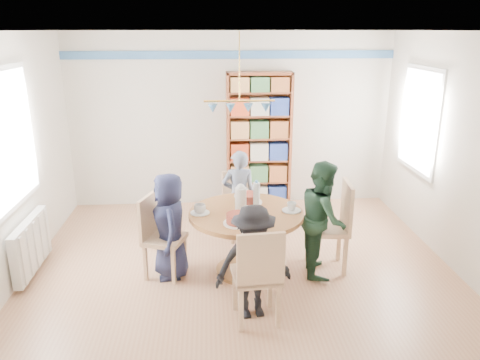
{
  "coord_description": "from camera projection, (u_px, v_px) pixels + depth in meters",
  "views": [
    {
      "loc": [
        -0.36,
        -4.74,
        2.72
      ],
      "look_at": [
        0.0,
        0.4,
        1.05
      ],
      "focal_mm": 35.0,
      "sensor_mm": 36.0,
      "label": 1
    }
  ],
  "objects": [
    {
      "name": "ground",
      "position": [
        242.0,
        278.0,
        5.36
      ],
      "size": [
        5.0,
        5.0,
        0.0
      ],
      "primitive_type": "plane",
      "color": "#A97D59"
    },
    {
      "name": "room_shell",
      "position": [
        216.0,
        122.0,
        5.66
      ],
      "size": [
        5.0,
        5.0,
        5.0
      ],
      "color": "white",
      "rests_on": "ground"
    },
    {
      "name": "radiator",
      "position": [
        31.0,
        245.0,
        5.37
      ],
      "size": [
        0.12,
        1.0,
        0.6
      ],
      "color": "silver",
      "rests_on": "ground"
    },
    {
      "name": "dining_table",
      "position": [
        246.0,
        228.0,
        5.33
      ],
      "size": [
        1.3,
        1.3,
        0.75
      ],
      "color": "brown",
      "rests_on": "ground"
    },
    {
      "name": "chair_left",
      "position": [
        158.0,
        233.0,
        5.29
      ],
      "size": [
        0.53,
        0.53,
        0.95
      ],
      "color": "#D4AC83",
      "rests_on": "ground"
    },
    {
      "name": "chair_right",
      "position": [
        335.0,
        222.0,
        5.42
      ],
      "size": [
        0.51,
        0.51,
        1.06
      ],
      "color": "#D4AC83",
      "rests_on": "ground"
    },
    {
      "name": "chair_far",
      "position": [
        239.0,
        201.0,
        6.33
      ],
      "size": [
        0.48,
        0.48,
        0.9
      ],
      "color": "#D4AC83",
      "rests_on": "ground"
    },
    {
      "name": "chair_near",
      "position": [
        258.0,
        273.0,
        4.37
      ],
      "size": [
        0.48,
        0.48,
        1.0
      ],
      "color": "#D4AC83",
      "rests_on": "ground"
    },
    {
      "name": "person_left",
      "position": [
        170.0,
        226.0,
        5.24
      ],
      "size": [
        0.5,
        0.66,
        1.23
      ],
      "primitive_type": "imported",
      "rotation": [
        0.0,
        0.0,
        -1.38
      ],
      "color": "#171A33",
      "rests_on": "ground"
    },
    {
      "name": "person_right",
      "position": [
        323.0,
        218.0,
        5.31
      ],
      "size": [
        0.58,
        0.71,
        1.34
      ],
      "primitive_type": "imported",
      "rotation": [
        0.0,
        0.0,
        1.45
      ],
      "color": "#193322",
      "rests_on": "ground"
    },
    {
      "name": "person_far",
      "position": [
        239.0,
        196.0,
        6.18
      ],
      "size": [
        0.46,
        0.32,
        1.23
      ],
      "primitive_type": "imported",
      "rotation": [
        0.0,
        0.0,
        3.2
      ],
      "color": "gray",
      "rests_on": "ground"
    },
    {
      "name": "person_near",
      "position": [
        253.0,
        262.0,
        4.49
      ],
      "size": [
        0.81,
        0.55,
        1.16
      ],
      "primitive_type": "imported",
      "rotation": [
        0.0,
        0.0,
        0.17
      ],
      "color": "black",
      "rests_on": "ground"
    },
    {
      "name": "bookshelf",
      "position": [
        259.0,
        142.0,
        7.29
      ],
      "size": [
        1.0,
        0.3,
        2.11
      ],
      "color": "brown",
      "rests_on": "ground"
    },
    {
      "name": "tableware",
      "position": [
        243.0,
        205.0,
        5.28
      ],
      "size": [
        1.25,
        1.25,
        0.33
      ],
      "color": "white",
      "rests_on": "dining_table"
    }
  ]
}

